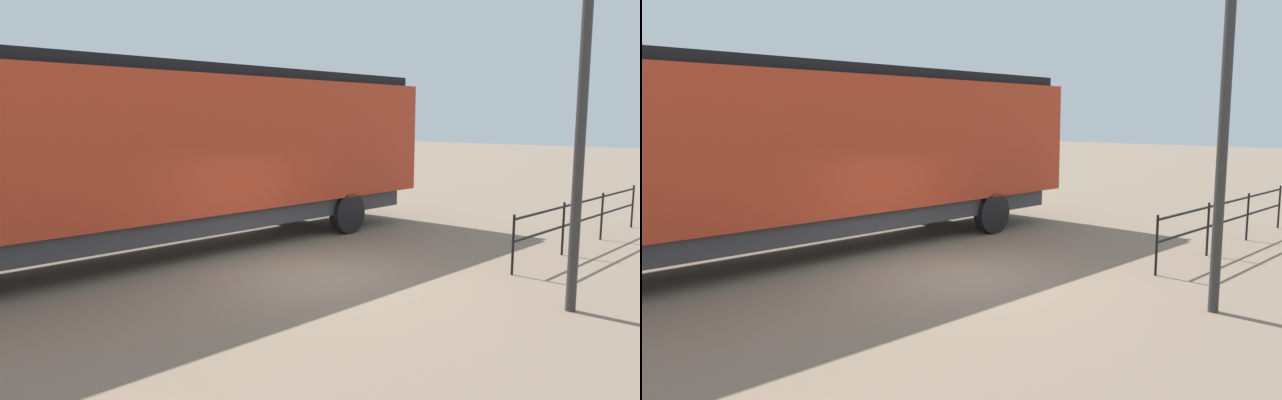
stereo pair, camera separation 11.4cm
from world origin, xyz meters
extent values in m
plane|color=#84705B|center=(0.00, 0.00, 0.00)|extent=(120.00, 120.00, 0.00)
cube|color=red|center=(-3.68, -1.29, 2.49)|extent=(2.94, 15.62, 2.99)
cube|color=black|center=(-3.68, 5.04, 2.05)|extent=(2.82, 2.96, 2.09)
cube|color=black|center=(-3.68, -1.29, 4.11)|extent=(2.65, 14.99, 0.24)
cube|color=#38383D|center=(-3.68, -1.29, 0.78)|extent=(2.65, 14.37, 0.45)
cylinder|color=black|center=(-5.00, 3.71, 0.55)|extent=(0.30, 1.10, 1.10)
cylinder|color=black|center=(-2.36, 3.71, 0.55)|extent=(0.30, 1.10, 1.10)
cylinder|color=#2D2D2D|center=(4.55, 1.32, 2.88)|extent=(0.16, 0.16, 5.76)
cube|color=black|center=(2.85, 6.35, 1.11)|extent=(0.04, 7.22, 0.04)
cube|color=black|center=(2.85, 6.35, 0.66)|extent=(0.04, 7.22, 0.04)
cylinder|color=black|center=(2.85, 2.74, 0.60)|extent=(0.05, 0.05, 1.20)
cylinder|color=black|center=(2.85, 5.14, 0.60)|extent=(0.05, 0.05, 1.20)
cylinder|color=black|center=(2.85, 7.55, 0.60)|extent=(0.05, 0.05, 1.20)
cylinder|color=black|center=(2.85, 9.96, 0.60)|extent=(0.05, 0.05, 1.20)
camera|label=1|loc=(8.10, -8.06, 3.05)|focal=33.35mm
camera|label=2|loc=(8.18, -7.98, 3.05)|focal=33.35mm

